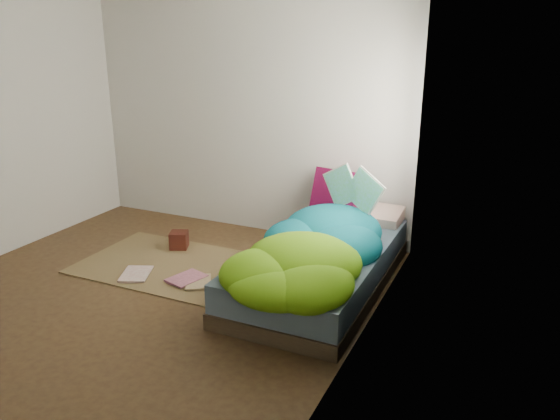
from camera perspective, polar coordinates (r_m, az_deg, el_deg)
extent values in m
cube|color=#3E2718|center=(4.58, -13.81, -8.51)|extent=(3.50, 3.50, 0.00)
cube|color=silver|center=(5.61, -3.62, 10.84)|extent=(3.50, 0.04, 2.60)
cube|color=silver|center=(3.35, 8.79, 5.63)|extent=(0.04, 3.50, 2.60)
cube|color=white|center=(4.19, 12.17, 9.35)|extent=(0.01, 1.00, 1.20)
cube|color=#3B2A20|center=(4.56, 4.17, -7.25)|extent=(1.00, 2.00, 0.12)
cube|color=slate|center=(4.49, 4.22, -5.29)|extent=(0.98, 1.96, 0.22)
cube|color=brown|center=(5.05, -11.32, -5.63)|extent=(1.60, 1.10, 0.01)
cube|color=silver|center=(5.10, 9.75, -0.55)|extent=(0.52, 0.33, 0.11)
cube|color=#440427|center=(5.12, 5.91, 1.66)|extent=(0.47, 0.21, 0.45)
cube|color=#330C0B|center=(5.37, -10.51, -3.09)|extent=(0.21, 0.21, 0.16)
imported|color=silver|center=(4.92, -16.13, -6.45)|extent=(0.34, 0.38, 0.02)
imported|color=#C97490|center=(4.79, -10.61, -6.68)|extent=(0.31, 0.36, 0.03)
imported|color=tan|center=(4.64, -9.83, -7.52)|extent=(0.33, 0.35, 0.02)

